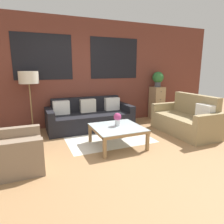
{
  "coord_description": "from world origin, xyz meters",
  "views": [
    {
      "loc": [
        -1.36,
        -2.89,
        1.54
      ],
      "look_at": [
        0.38,
        1.23,
        0.55
      ],
      "focal_mm": 32.0,
      "sensor_mm": 36.0,
      "label": 1
    }
  ],
  "objects": [
    {
      "name": "couch_dark",
      "position": [
        0.06,
        1.95,
        0.28
      ],
      "size": [
        2.16,
        0.88,
        0.78
      ],
      "color": "black",
      "rests_on": "ground_plane"
    },
    {
      "name": "ground_plane",
      "position": [
        0.0,
        0.0,
        0.0
      ],
      "size": [
        16.0,
        16.0,
        0.0
      ],
      "primitive_type": "plane",
      "color": "#9E754C"
    },
    {
      "name": "rug",
      "position": [
        0.21,
        1.18,
        0.0
      ],
      "size": [
        1.84,
        1.56,
        0.0
      ],
      "color": "silver",
      "rests_on": "ground_plane"
    },
    {
      "name": "wall_back_brick",
      "position": [
        0.0,
        2.44,
        1.41
      ],
      "size": [
        8.4,
        0.09,
        2.8
      ],
      "color": "brown",
      "rests_on": "ground_plane"
    },
    {
      "name": "drawer_cabinet",
      "position": [
        2.28,
        2.17,
        0.49
      ],
      "size": [
        0.35,
        0.39,
        0.98
      ],
      "color": "tan",
      "rests_on": "ground_plane"
    },
    {
      "name": "settee_vintage",
      "position": [
        2.07,
        0.68,
        0.31
      ],
      "size": [
        0.8,
        1.59,
        0.92
      ],
      "color": "#99845B",
      "rests_on": "ground_plane"
    },
    {
      "name": "coffee_table",
      "position": [
        0.21,
        0.56,
        0.35
      ],
      "size": [
        0.94,
        0.94,
        0.4
      ],
      "color": "silver",
      "rests_on": "ground_plane"
    },
    {
      "name": "flower_vase",
      "position": [
        0.24,
        0.62,
        0.56
      ],
      "size": [
        0.15,
        0.15,
        0.26
      ],
      "color": "silver",
      "rests_on": "coffee_table"
    },
    {
      "name": "armchair_corner",
      "position": [
        -1.66,
        0.35,
        0.28
      ],
      "size": [
        0.8,
        0.87,
        0.84
      ],
      "color": "#84705B",
      "rests_on": "ground_plane"
    },
    {
      "name": "floor_lamp",
      "position": [
        -1.32,
        2.11,
        1.28
      ],
      "size": [
        0.44,
        0.44,
        1.47
      ],
      "color": "olive",
      "rests_on": "ground_plane"
    },
    {
      "name": "potted_plant",
      "position": [
        2.28,
        2.17,
        1.24
      ],
      "size": [
        0.34,
        0.34,
        0.46
      ],
      "color": "#47474C",
      "rests_on": "drawer_cabinet"
    }
  ]
}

